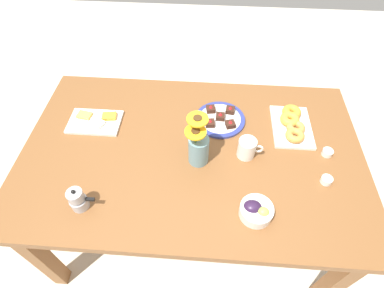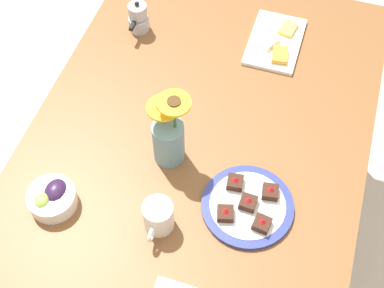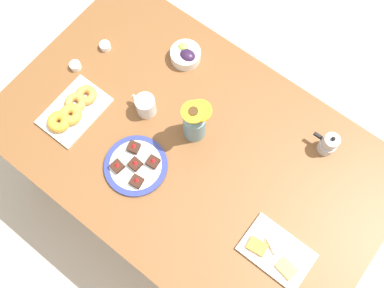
{
  "view_description": "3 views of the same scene",
  "coord_description": "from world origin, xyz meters",
  "px_view_note": "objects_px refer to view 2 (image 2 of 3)",
  "views": [
    {
      "loc": [
        0.06,
        -0.88,
        1.84
      ],
      "look_at": [
        0.0,
        0.0,
        0.78
      ],
      "focal_mm": 28.0,
      "sensor_mm": 36.0,
      "label": 1
    },
    {
      "loc": [
        0.81,
        0.26,
        2.06
      ],
      "look_at": [
        0.0,
        0.0,
        0.78
      ],
      "focal_mm": 50.0,
      "sensor_mm": 36.0,
      "label": 2
    },
    {
      "loc": [
        -0.35,
        0.46,
        2.38
      ],
      "look_at": [
        0.0,
        0.0,
        0.78
      ],
      "focal_mm": 40.0,
      "sensor_mm": 36.0,
      "label": 3
    }
  ],
  "objects_px": {
    "coffee_mug": "(158,216)",
    "dining_table": "(192,167)",
    "grape_bowl": "(52,198)",
    "flower_vase": "(169,138)",
    "cheese_platter": "(276,42)",
    "moka_pot": "(138,18)",
    "dessert_plate": "(248,205)"
  },
  "relations": [
    {
      "from": "coffee_mug",
      "to": "dining_table",
      "type": "bearing_deg",
      "value": 176.91
    },
    {
      "from": "dining_table",
      "to": "grape_bowl",
      "type": "height_order",
      "value": "grape_bowl"
    },
    {
      "from": "dining_table",
      "to": "flower_vase",
      "type": "xyz_separation_m",
      "value": [
        0.03,
        -0.06,
        0.17
      ]
    },
    {
      "from": "cheese_platter",
      "to": "flower_vase",
      "type": "distance_m",
      "value": 0.57
    },
    {
      "from": "flower_vase",
      "to": "moka_pot",
      "type": "distance_m",
      "value": 0.53
    },
    {
      "from": "grape_bowl",
      "to": "dessert_plate",
      "type": "bearing_deg",
      "value": 105.98
    },
    {
      "from": "flower_vase",
      "to": "dessert_plate",
      "type": "bearing_deg",
      "value": 69.54
    },
    {
      "from": "grape_bowl",
      "to": "cheese_platter",
      "type": "xyz_separation_m",
      "value": [
        -0.77,
        0.45,
        -0.02
      ]
    },
    {
      "from": "grape_bowl",
      "to": "flower_vase",
      "type": "bearing_deg",
      "value": 133.81
    },
    {
      "from": "grape_bowl",
      "to": "moka_pot",
      "type": "relative_size",
      "value": 1.11
    },
    {
      "from": "cheese_platter",
      "to": "dessert_plate",
      "type": "height_order",
      "value": "dessert_plate"
    },
    {
      "from": "dessert_plate",
      "to": "cheese_platter",
      "type": "bearing_deg",
      "value": -174.39
    },
    {
      "from": "cheese_platter",
      "to": "moka_pot",
      "type": "height_order",
      "value": "moka_pot"
    },
    {
      "from": "dessert_plate",
      "to": "flower_vase",
      "type": "relative_size",
      "value": 0.99
    },
    {
      "from": "cheese_platter",
      "to": "moka_pot",
      "type": "distance_m",
      "value": 0.47
    },
    {
      "from": "dining_table",
      "to": "grape_bowl",
      "type": "distance_m",
      "value": 0.43
    },
    {
      "from": "grape_bowl",
      "to": "dessert_plate",
      "type": "xyz_separation_m",
      "value": [
        -0.15,
        0.51,
        -0.02
      ]
    },
    {
      "from": "flower_vase",
      "to": "moka_pot",
      "type": "bearing_deg",
      "value": -149.79
    },
    {
      "from": "coffee_mug",
      "to": "cheese_platter",
      "type": "xyz_separation_m",
      "value": [
        -0.75,
        0.15,
        -0.04
      ]
    },
    {
      "from": "coffee_mug",
      "to": "dessert_plate",
      "type": "bearing_deg",
      "value": 119.75
    },
    {
      "from": "dessert_plate",
      "to": "flower_vase",
      "type": "xyz_separation_m",
      "value": [
        -0.1,
        -0.26,
        0.08
      ]
    },
    {
      "from": "grape_bowl",
      "to": "moka_pot",
      "type": "height_order",
      "value": "moka_pot"
    },
    {
      "from": "dessert_plate",
      "to": "flower_vase",
      "type": "height_order",
      "value": "flower_vase"
    },
    {
      "from": "coffee_mug",
      "to": "moka_pot",
      "type": "bearing_deg",
      "value": -155.25
    },
    {
      "from": "dining_table",
      "to": "flower_vase",
      "type": "height_order",
      "value": "flower_vase"
    },
    {
      "from": "dessert_plate",
      "to": "flower_vase",
      "type": "bearing_deg",
      "value": -110.46
    },
    {
      "from": "coffee_mug",
      "to": "moka_pot",
      "type": "relative_size",
      "value": 0.98
    },
    {
      "from": "coffee_mug",
      "to": "cheese_platter",
      "type": "relative_size",
      "value": 0.45
    },
    {
      "from": "dining_table",
      "to": "coffee_mug",
      "type": "distance_m",
      "value": 0.28
    },
    {
      "from": "grape_bowl",
      "to": "moka_pot",
      "type": "xyz_separation_m",
      "value": [
        -0.7,
        -0.02,
        0.02
      ]
    },
    {
      "from": "cheese_platter",
      "to": "moka_pot",
      "type": "bearing_deg",
      "value": -81.38
    },
    {
      "from": "moka_pot",
      "to": "coffee_mug",
      "type": "bearing_deg",
      "value": 24.75
    }
  ]
}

